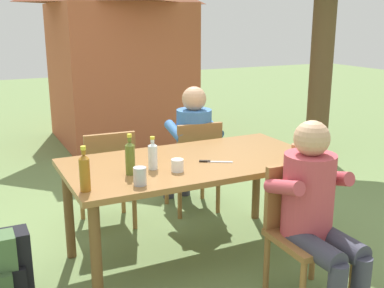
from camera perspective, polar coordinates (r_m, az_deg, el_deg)
The scene contains 16 objects.
ground_plane at distance 3.74m, azimuth 0.00°, elevation -13.28°, with size 24.00×24.00×0.00m, color #6B844C.
dining_table at distance 3.47m, azimuth 0.00°, elevation -3.29°, with size 1.83×0.94×0.77m.
chair_near_right at distance 3.15m, azimuth 13.22°, elevation -9.51°, with size 0.45×0.45×0.87m.
chair_far_right at distance 4.36m, azimuth 0.35°, elevation -2.13°, with size 0.47×0.47×0.87m.
chair_far_left at distance 4.08m, azimuth -10.06°, elevation -3.59°, with size 0.46×0.46×0.87m.
person_in_white_shirt at distance 3.00m, azimuth 14.69°, elevation -7.34°, with size 0.47×0.61×1.18m.
person_in_plaid_shirt at distance 4.41m, azimuth -0.20°, elevation 0.33°, with size 0.47×0.61×1.18m.
bottle_clear at distance 3.22m, azimuth -4.75°, elevation -1.35°, with size 0.06×0.06×0.23m.
bottle_amber at distance 2.87m, azimuth -12.81°, elevation -3.30°, with size 0.06×0.06×0.28m.
bottle_olive at distance 3.12m, azimuth -7.47°, elevation -1.58°, with size 0.06×0.06×0.27m.
cup_terracotta at distance 3.53m, azimuth 12.47°, elevation -0.93°, with size 0.08×0.08×0.11m, color #BC6B47.
cup_steel at distance 2.94m, azimuth -6.29°, elevation -3.88°, with size 0.08×0.08×0.11m, color #B2B7BC.
cup_white at distance 3.18m, azimuth -1.78°, elevation -2.58°, with size 0.08×0.08×0.08m, color white.
table_knife at distance 3.39m, azimuth 2.58°, elevation -2.12°, with size 0.22×0.14×0.01m.
backpack_by_far_side at distance 3.38m, azimuth -21.58°, elevation -13.61°, with size 0.32×0.25×0.45m.
brick_kiosk at distance 7.02m, azimuth -8.81°, elevation 11.15°, with size 2.01×2.03×2.52m.
Camera 1 is at (-1.44, -2.96, 1.77)m, focal length 44.28 mm.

